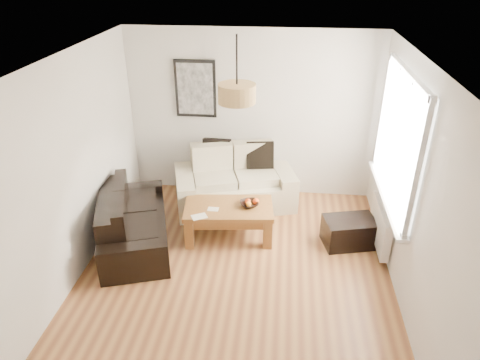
# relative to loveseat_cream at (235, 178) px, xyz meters

# --- Properties ---
(floor) EXTENTS (4.50, 4.50, 0.00)m
(floor) POSITION_rel_loveseat_cream_xyz_m (0.21, -1.78, -0.44)
(floor) COLOR brown
(floor) RESTS_ON ground
(ceiling) EXTENTS (3.80, 4.50, 0.00)m
(ceiling) POSITION_rel_loveseat_cream_xyz_m (0.21, -1.78, 2.16)
(ceiling) COLOR white
(ceiling) RESTS_ON floor
(wall_back) EXTENTS (3.80, 0.04, 2.60)m
(wall_back) POSITION_rel_loveseat_cream_xyz_m (0.21, 0.47, 0.86)
(wall_back) COLOR silver
(wall_back) RESTS_ON floor
(wall_front) EXTENTS (3.80, 0.04, 2.60)m
(wall_front) POSITION_rel_loveseat_cream_xyz_m (0.21, -4.03, 0.86)
(wall_front) COLOR silver
(wall_front) RESTS_ON floor
(wall_left) EXTENTS (0.04, 4.50, 2.60)m
(wall_left) POSITION_rel_loveseat_cream_xyz_m (-1.69, -1.78, 0.86)
(wall_left) COLOR silver
(wall_left) RESTS_ON floor
(wall_right) EXTENTS (0.04, 4.50, 2.60)m
(wall_right) POSITION_rel_loveseat_cream_xyz_m (2.11, -1.78, 0.86)
(wall_right) COLOR silver
(wall_right) RESTS_ON floor
(window_bay) EXTENTS (0.14, 1.90, 1.60)m
(window_bay) POSITION_rel_loveseat_cream_xyz_m (2.07, -0.98, 1.16)
(window_bay) COLOR white
(window_bay) RESTS_ON wall_right
(radiator) EXTENTS (0.10, 0.90, 0.52)m
(radiator) POSITION_rel_loveseat_cream_xyz_m (2.03, -0.98, -0.06)
(radiator) COLOR white
(radiator) RESTS_ON wall_right
(poster) EXTENTS (0.62, 0.04, 0.87)m
(poster) POSITION_rel_loveseat_cream_xyz_m (-0.64, 0.44, 1.26)
(poster) COLOR black
(poster) RESTS_ON wall_back
(pendant_shade) EXTENTS (0.40, 0.40, 0.20)m
(pendant_shade) POSITION_rel_loveseat_cream_xyz_m (0.21, -1.48, 1.79)
(pendant_shade) COLOR tan
(pendant_shade) RESTS_ON ceiling
(loveseat_cream) EXTENTS (1.98, 1.43, 0.88)m
(loveseat_cream) POSITION_rel_loveseat_cream_xyz_m (0.00, 0.00, 0.00)
(loveseat_cream) COLOR #BCB797
(loveseat_cream) RESTS_ON floor
(sofa_leather) EXTENTS (1.31, 1.88, 0.74)m
(sofa_leather) POSITION_rel_loveseat_cream_xyz_m (-1.22, -1.18, -0.07)
(sofa_leather) COLOR black
(sofa_leather) RESTS_ON floor
(coffee_table) EXTENTS (1.25, 0.77, 0.49)m
(coffee_table) POSITION_rel_loveseat_cream_xyz_m (0.03, -0.90, -0.20)
(coffee_table) COLOR brown
(coffee_table) RESTS_ON floor
(ottoman) EXTENTS (0.76, 0.58, 0.38)m
(ottoman) POSITION_rel_loveseat_cream_xyz_m (1.66, -0.90, -0.25)
(ottoman) COLOR black
(ottoman) RESTS_ON floor
(cushion_left) EXTENTS (0.43, 0.15, 0.43)m
(cushion_left) POSITION_rel_loveseat_cream_xyz_m (-0.30, 0.22, 0.32)
(cushion_left) COLOR black
(cushion_left) RESTS_ON loveseat_cream
(cushion_right) EXTENTS (0.43, 0.19, 0.42)m
(cushion_right) POSITION_rel_loveseat_cream_xyz_m (0.37, 0.22, 0.32)
(cushion_right) COLOR black
(cushion_right) RESTS_ON loveseat_cream
(fruit_bowl) EXTENTS (0.31, 0.31, 0.06)m
(fruit_bowl) POSITION_rel_loveseat_cream_xyz_m (0.30, -0.86, 0.08)
(fruit_bowl) COLOR black
(fruit_bowl) RESTS_ON coffee_table
(orange_a) EXTENTS (0.10, 0.10, 0.08)m
(orange_a) POSITION_rel_loveseat_cream_xyz_m (0.30, -0.88, 0.08)
(orange_a) COLOR orange
(orange_a) RESTS_ON fruit_bowl
(orange_b) EXTENTS (0.11, 0.11, 0.09)m
(orange_b) POSITION_rel_loveseat_cream_xyz_m (0.39, -0.79, 0.08)
(orange_b) COLOR #EE5014
(orange_b) RESTS_ON fruit_bowl
(orange_c) EXTENTS (0.08, 0.08, 0.08)m
(orange_c) POSITION_rel_loveseat_cream_xyz_m (0.28, -0.80, 0.08)
(orange_c) COLOR #D94312
(orange_c) RESTS_ON fruit_bowl
(papers) EXTENTS (0.24, 0.21, 0.01)m
(papers) POSITION_rel_loveseat_cream_xyz_m (-0.32, -1.20, 0.05)
(papers) COLOR silver
(papers) RESTS_ON coffee_table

